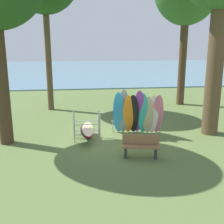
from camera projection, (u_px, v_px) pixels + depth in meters
ground_plane at (111, 141)px, 12.35m from camera, size 80.00×80.00×0.00m
lake_water at (86, 69)px, 42.64m from camera, size 80.00×36.00×0.10m
leaning_board_pile at (138, 114)px, 12.90m from camera, size 2.44×1.17×2.24m
board_storage_rack at (87, 130)px, 12.36m from camera, size 1.15×2.13×1.25m
park_bench at (141, 146)px, 10.51m from camera, size 1.45×0.69×0.85m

